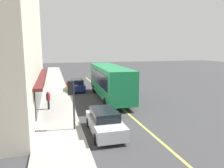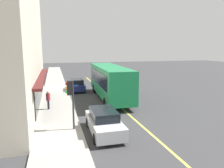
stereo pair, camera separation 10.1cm
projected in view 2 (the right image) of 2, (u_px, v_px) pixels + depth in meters
ground at (112, 100)px, 22.36m from camera, size 120.00×120.00×0.00m
sidewalk at (57, 103)px, 20.87m from camera, size 80.00×2.97×0.15m
lane_centre_stripe at (112, 100)px, 22.36m from camera, size 36.00×0.16×0.01m
bus at (109, 80)px, 22.48m from camera, size 11.22×2.94×3.50m
traffic_light at (70, 94)px, 13.42m from camera, size 0.30×0.52×3.20m
car_silver at (104, 122)px, 13.45m from camera, size 4.31×1.89×1.52m
car_navy at (77, 85)px, 26.99m from camera, size 4.36×1.98×1.52m
pedestrian_mid_block at (48, 98)px, 18.22m from camera, size 0.34×0.34×1.61m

